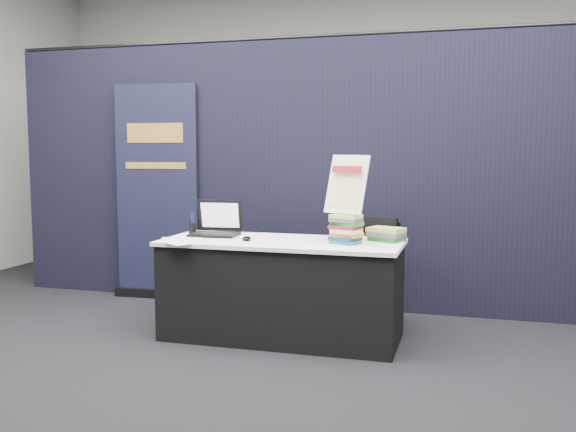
% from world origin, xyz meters
% --- Properties ---
extents(floor, '(8.00, 8.00, 0.00)m').
position_xyz_m(floor, '(0.00, 0.00, 0.00)').
color(floor, black).
rests_on(floor, ground).
extents(wall_back, '(8.00, 0.02, 3.50)m').
position_xyz_m(wall_back, '(0.00, 4.00, 1.75)').
color(wall_back, '#A9A8A0').
rests_on(wall_back, floor).
extents(drape_partition, '(6.00, 0.08, 2.40)m').
position_xyz_m(drape_partition, '(0.00, 1.60, 1.20)').
color(drape_partition, black).
rests_on(drape_partition, floor).
extents(display_table, '(1.80, 0.75, 0.75)m').
position_xyz_m(display_table, '(0.00, 0.55, 0.38)').
color(display_table, black).
rests_on(display_table, floor).
extents(laptop, '(0.38, 0.32, 0.28)m').
position_xyz_m(laptop, '(-0.58, 0.68, 0.81)').
color(laptop, black).
rests_on(laptop, display_table).
extents(mouse, '(0.09, 0.12, 0.03)m').
position_xyz_m(mouse, '(-0.25, 0.46, 0.77)').
color(mouse, black).
rests_on(mouse, display_table).
extents(brochure_left, '(0.36, 0.32, 0.00)m').
position_xyz_m(brochure_left, '(-0.75, 0.40, 0.75)').
color(brochure_left, white).
rests_on(brochure_left, display_table).
extents(brochure_mid, '(0.31, 0.29, 0.00)m').
position_xyz_m(brochure_mid, '(-0.68, 0.22, 0.75)').
color(brochure_mid, white).
rests_on(brochure_mid, display_table).
extents(brochure_right, '(0.29, 0.23, 0.00)m').
position_xyz_m(brochure_right, '(-0.50, 0.30, 0.75)').
color(brochure_right, silver).
rests_on(brochure_right, display_table).
extents(pen_cup, '(0.08, 0.08, 0.08)m').
position_xyz_m(pen_cup, '(-0.82, 0.74, 0.79)').
color(pen_cup, black).
rests_on(pen_cup, display_table).
extents(book_stack_tall, '(0.24, 0.21, 0.21)m').
position_xyz_m(book_stack_tall, '(0.49, 0.51, 0.86)').
color(book_stack_tall, '#1D6F6A').
rests_on(book_stack_tall, display_table).
extents(book_stack_short, '(0.28, 0.25, 0.10)m').
position_xyz_m(book_stack_short, '(0.76, 0.74, 0.80)').
color(book_stack_short, '#1F7727').
rests_on(book_stack_short, display_table).
extents(info_sign, '(0.35, 0.25, 0.44)m').
position_xyz_m(info_sign, '(0.49, 0.54, 1.17)').
color(info_sign, black).
rests_on(info_sign, book_stack_tall).
extents(pullup_banner, '(0.87, 0.15, 2.04)m').
position_xyz_m(pullup_banner, '(-1.53, 1.50, 0.91)').
color(pullup_banner, black).
rests_on(pullup_banner, floor).
extents(stacking_chair, '(0.50, 0.51, 0.88)m').
position_xyz_m(stacking_chair, '(0.61, 1.03, 0.49)').
color(stacking_chair, black).
rests_on(stacking_chair, floor).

